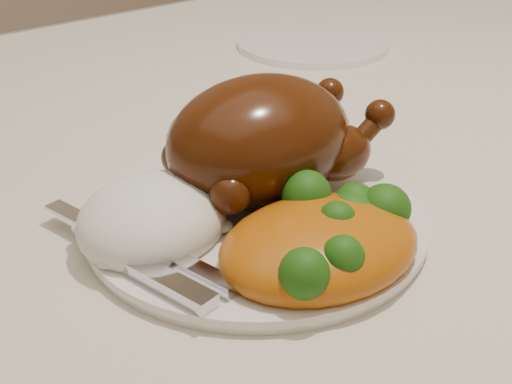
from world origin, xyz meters
TOP-DOWN VIEW (x-y plane):
  - dining_table at (0.00, 0.00)m, footprint 1.60×0.90m
  - tablecloth at (0.00, 0.00)m, footprint 1.73×1.03m
  - dinner_plate at (0.01, -0.13)m, footprint 0.29×0.29m
  - side_plate at (0.37, 0.19)m, footprint 0.23×0.23m
  - roast_chicken at (0.04, -0.10)m, footprint 0.19×0.13m
  - rice_mound at (-0.06, -0.10)m, footprint 0.15×0.14m
  - mac_and_cheese at (0.02, -0.20)m, footprint 0.16×0.13m
  - cutlery at (-0.08, -0.14)m, footprint 0.05×0.19m

SIDE VIEW (x-z plane):
  - dining_table at x=0.00m, z-range 0.29..1.05m
  - tablecloth at x=0.00m, z-range 0.65..0.83m
  - side_plate at x=0.37m, z-range 0.77..0.78m
  - dinner_plate at x=0.01m, z-range 0.77..0.78m
  - cutlery at x=-0.08m, z-range 0.78..0.79m
  - rice_mound at x=-0.06m, z-range 0.76..0.82m
  - mac_and_cheese at x=0.02m, z-range 0.76..0.82m
  - roast_chicken at x=0.04m, z-range 0.78..0.88m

